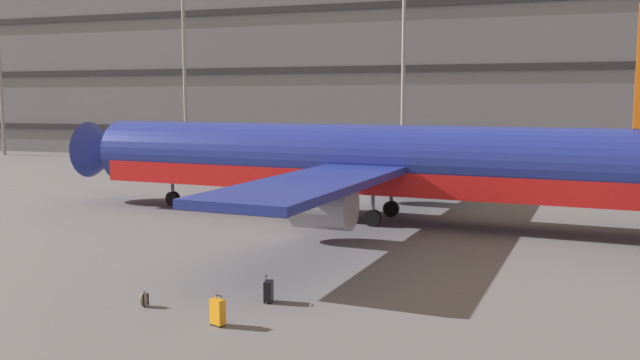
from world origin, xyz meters
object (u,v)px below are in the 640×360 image
Objects in this scene: suitcase_large at (269,291)px; backpack_navy at (144,300)px; suitcase_red at (218,312)px; airliner at (367,163)px.

suitcase_large reaches higher than backpack_navy.
suitcase_large is at bearing 24.86° from backpack_navy.
suitcase_large is at bearing 78.29° from suitcase_red.
backpack_navy is at bearing 163.69° from suitcase_red.
airliner is at bearing 92.52° from suitcase_large.
backpack_navy is (-3.14, 0.92, -0.20)m from suitcase_red.
suitcase_large is 2.68m from suitcase_red.
airliner is 75.21× the size of backpack_navy.
suitcase_red is at bearing -89.52° from airliner.
suitcase_red reaches higher than suitcase_large.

